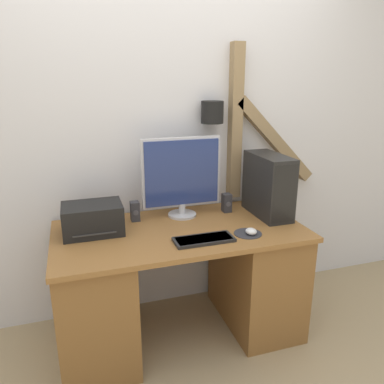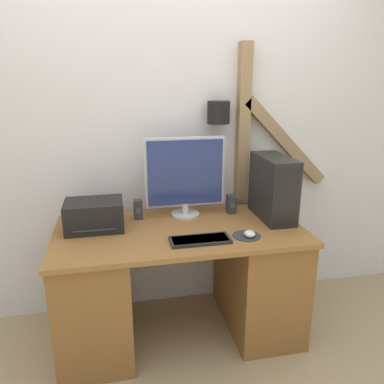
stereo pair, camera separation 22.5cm
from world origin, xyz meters
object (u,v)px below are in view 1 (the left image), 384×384
at_px(keyboard, 204,239).
at_px(monitor, 182,175).
at_px(printer, 93,219).
at_px(mouse, 251,231).
at_px(speaker_left, 135,211).
at_px(computer_tower, 268,185).
at_px(speaker_right, 227,203).

bearing_deg(keyboard, monitor, 90.38).
relative_size(monitor, printer, 1.52).
bearing_deg(printer, mouse, -19.84).
xyz_separation_m(printer, speaker_left, (0.27, 0.12, -0.02)).
bearing_deg(speaker_left, keyboard, -54.10).
height_order(mouse, computer_tower, computer_tower).
height_order(computer_tower, speaker_left, computer_tower).
xyz_separation_m(keyboard, computer_tower, (0.55, 0.28, 0.20)).
bearing_deg(speaker_left, printer, -155.45).
bearing_deg(computer_tower, keyboard, -153.43).
bearing_deg(monitor, mouse, -55.77).
bearing_deg(speaker_left, computer_tower, -10.63).
bearing_deg(speaker_right, printer, -173.66).
height_order(monitor, speaker_left, monitor).
height_order(monitor, speaker_right, monitor).
bearing_deg(monitor, printer, -168.60).
distance_m(computer_tower, speaker_left, 0.90).
distance_m(mouse, printer, 0.94).
xyz_separation_m(mouse, computer_tower, (0.26, 0.28, 0.18)).
xyz_separation_m(keyboard, speaker_right, (0.31, 0.42, 0.05)).
distance_m(keyboard, speaker_right, 0.52).
xyz_separation_m(keyboard, mouse, (0.29, -0.00, 0.01)).
relative_size(mouse, speaker_left, 0.58).
distance_m(mouse, speaker_right, 0.42).
height_order(keyboard, printer, printer).
distance_m(monitor, speaker_right, 0.38).
bearing_deg(mouse, computer_tower, 47.45).
relative_size(monitor, speaker_left, 4.13).
xyz_separation_m(monitor, speaker_right, (0.32, -0.02, -0.22)).
bearing_deg(mouse, monitor, 124.23).
relative_size(printer, speaker_right, 2.71).
height_order(printer, speaker_left, printer).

